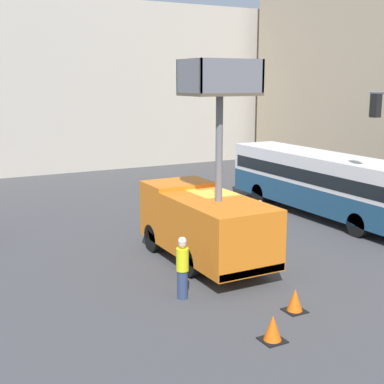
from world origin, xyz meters
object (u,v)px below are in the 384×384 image
city_bus (321,180)px  traffic_cone_near_truck (273,329)px  utility_truck (205,219)px  road_worker_near_truck (182,267)px  traffic_cone_mid_road (295,301)px  road_worker_directing (259,223)px

city_bus → traffic_cone_near_truck: size_ratio=16.79×
utility_truck → road_worker_near_truck: 3.35m
traffic_cone_near_truck → traffic_cone_mid_road: traffic_cone_near_truck is taller
road_worker_directing → traffic_cone_near_truck: 8.12m
utility_truck → road_worker_directing: bearing=16.4°
utility_truck → city_bus: utility_truck is taller
traffic_cone_mid_road → traffic_cone_near_truck: bearing=-144.9°
utility_truck → traffic_cone_mid_road: size_ratio=10.61×
road_worker_near_truck → traffic_cone_mid_road: road_worker_near_truck is taller
traffic_cone_mid_road → city_bus: bearing=45.4°
utility_truck → road_worker_directing: (2.99, 0.88, -0.72)m
road_worker_directing → traffic_cone_mid_road: 6.34m
utility_truck → road_worker_directing: 3.20m
utility_truck → traffic_cone_mid_road: utility_truck is taller
road_worker_near_truck → traffic_cone_mid_road: (2.41, -2.34, -0.66)m
city_bus → traffic_cone_mid_road: bearing=116.2°
utility_truck → traffic_cone_near_truck: bearing=-102.9°
traffic_cone_near_truck → traffic_cone_mid_road: bearing=35.1°
utility_truck → city_bus: size_ratio=0.62×
road_worker_directing → traffic_cone_near_truck: (-4.35, -6.83, -0.59)m
traffic_cone_mid_road → road_worker_near_truck: bearing=135.9°
utility_truck → traffic_cone_near_truck: (-1.36, -5.96, -1.31)m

